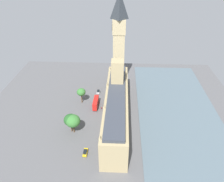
# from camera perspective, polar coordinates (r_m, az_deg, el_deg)

# --- Properties ---
(ground_plane) EXTENTS (146.51, 146.51, 0.00)m
(ground_plane) POSITION_cam_1_polar(r_m,az_deg,el_deg) (121.30, 0.13, -7.18)
(ground_plane) COLOR #565659
(river_thames) EXTENTS (43.96, 131.86, 0.25)m
(river_thames) POSITION_cam_1_polar(r_m,az_deg,el_deg) (125.24, 17.09, -7.34)
(river_thames) COLOR slate
(river_thames) RESTS_ON ground
(parliament_building) EXTENTS (11.77, 69.19, 28.71)m
(parliament_building) POSITION_cam_1_polar(r_m,az_deg,el_deg) (117.01, 1.14, -3.58)
(parliament_building) COLOR tan
(parliament_building) RESTS_ON ground
(clock_tower) EXTENTS (8.29, 8.29, 59.52)m
(clock_tower) POSITION_cam_1_polar(r_m,az_deg,el_deg) (143.51, 1.79, 13.17)
(clock_tower) COLOR tan
(clock_tower) RESTS_ON ground
(car_silver_under_trees) EXTENTS (1.92, 4.39, 1.74)m
(car_silver_under_trees) POSITION_cam_1_polar(r_m,az_deg,el_deg) (143.03, -3.50, -0.19)
(car_silver_under_trees) COLOR #B7B7BC
(car_silver_under_trees) RESTS_ON ground
(double_decker_bus_midblock) EXTENTS (2.76, 10.53, 4.75)m
(double_decker_bus_midblock) POSITION_cam_1_polar(r_m,az_deg,el_deg) (129.56, -4.18, -3.00)
(double_decker_bus_midblock) COLOR red
(double_decker_bus_midblock) RESTS_ON ground
(car_yellow_cab_near_tower) EXTENTS (1.89, 4.70, 1.74)m
(car_yellow_cab_near_tower) POSITION_cam_1_polar(r_m,az_deg,el_deg) (103.23, -6.83, -15.27)
(car_yellow_cab_near_tower) COLOR gold
(car_yellow_cab_near_tower) RESTS_ON ground
(pedestrian_by_river_gate) EXTENTS (0.42, 0.53, 1.50)m
(pedestrian_by_river_gate) POSITION_cam_1_polar(r_m,az_deg,el_deg) (128.42, -2.69, -4.36)
(pedestrian_by_river_gate) COLOR maroon
(pedestrian_by_river_gate) RESTS_ON ground
(plane_tree_opposite_hall) EXTENTS (6.61, 6.61, 10.02)m
(plane_tree_opposite_hall) POSITION_cam_1_polar(r_m,az_deg,el_deg) (111.12, -10.53, -7.26)
(plane_tree_opposite_hall) COLOR brown
(plane_tree_opposite_hall) RESTS_ON ground
(plane_tree_corner) EXTENTS (7.14, 7.14, 10.17)m
(plane_tree_corner) POSITION_cam_1_polar(r_m,az_deg,el_deg) (110.36, -9.96, -7.55)
(plane_tree_corner) COLOR brown
(plane_tree_corner) RESTS_ON ground
(plane_tree_leading) EXTENTS (5.13, 5.13, 9.50)m
(plane_tree_leading) POSITION_cam_1_polar(r_m,az_deg,el_deg) (131.43, -7.86, -0.29)
(plane_tree_leading) COLOR brown
(plane_tree_leading) RESTS_ON ground
(street_lamp_trailing) EXTENTS (0.56, 0.56, 6.97)m
(street_lamp_trailing) POSITION_cam_1_polar(r_m,az_deg,el_deg) (113.25, -10.05, -7.90)
(street_lamp_trailing) COLOR black
(street_lamp_trailing) RESTS_ON ground
(street_lamp_kerbside) EXTENTS (0.56, 0.56, 6.99)m
(street_lamp_kerbside) POSITION_cam_1_polar(r_m,az_deg,el_deg) (114.49, -9.87, -7.37)
(street_lamp_kerbside) COLOR black
(street_lamp_kerbside) RESTS_ON ground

